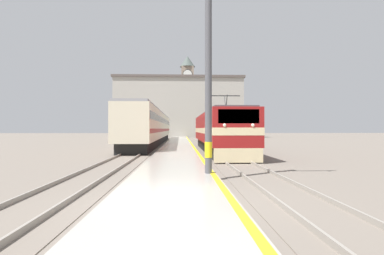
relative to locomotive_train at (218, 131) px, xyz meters
name	(u,v)px	position (x,y,z in m)	size (l,w,h in m)	color
ground_plane	(179,144)	(-3.48, 11.83, -1.75)	(200.00, 200.00, 0.00)	#70665B
platform	(179,146)	(-3.48, 6.83, -1.61)	(3.21, 140.00, 0.29)	#ADA89E
rail_track_near	(210,146)	(0.00, 6.83, -1.72)	(2.83, 140.00, 0.16)	#70665B
rail_track_far	(147,147)	(-6.93, 6.83, -1.72)	(2.83, 140.00, 0.16)	#70665B
locomotive_train	(218,131)	(0.00, 0.00, 0.00)	(2.92, 19.16, 4.39)	black
passenger_train	(153,127)	(-6.93, 14.28, 0.48)	(2.92, 37.85, 4.16)	black
catenary_mast	(210,70)	(-2.10, -14.66, 2.49)	(2.48, 0.29, 7.99)	#4C4C51
clock_tower	(187,94)	(-1.48, 51.96, 9.41)	(3.95, 3.95, 21.00)	gray
station_building	(179,107)	(-3.67, 41.36, 5.06)	(28.78, 7.34, 13.58)	#A8A399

